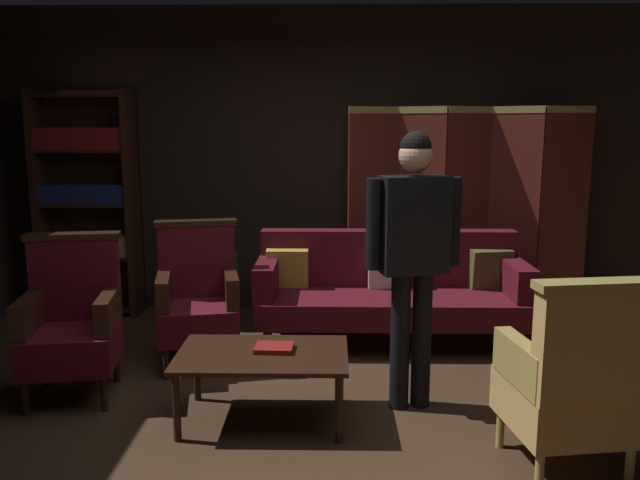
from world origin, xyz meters
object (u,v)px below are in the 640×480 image
object	(u,v)px
armchair_wing_left	(198,297)
armchair_wing_right	(72,321)
velvet_couch	(390,286)
coffee_table	(263,360)
standing_figure	(413,245)
book_red_leather	(274,348)
potted_plant	(211,271)
folding_screen	(466,210)
armchair_gilt_accent	(573,381)
bookshelf	(87,200)

from	to	relation	value
armchair_wing_left	armchair_wing_right	distance (m)	0.91
velvet_couch	coffee_table	xyz separation A→B (m)	(-0.87, -1.45, -0.08)
armchair_wing_left	standing_figure	xyz separation A→B (m)	(1.47, -0.74, 0.54)
velvet_couch	book_red_leather	distance (m)	1.62
coffee_table	potted_plant	distance (m)	2.04
folding_screen	armchair_gilt_accent	world-z (taller)	folding_screen
bookshelf	armchair_wing_right	distance (m)	2.00
velvet_couch	armchair_gilt_accent	distance (m)	2.14
standing_figure	book_red_leather	world-z (taller)	standing_figure
folding_screen	velvet_couch	size ratio (longest dim) A/B	1.00
standing_figure	folding_screen	bearing A→B (deg)	69.51
armchair_gilt_accent	folding_screen	bearing A→B (deg)	89.69
standing_figure	potted_plant	bearing A→B (deg)	132.26
potted_plant	book_red_leather	xyz separation A→B (m)	(0.73, -1.89, -0.03)
book_red_leather	folding_screen	bearing A→B (deg)	53.51
velvet_couch	armchair_wing_right	xyz separation A→B (m)	(-2.14, -1.09, 0.04)
folding_screen	bookshelf	size ratio (longest dim) A/B	1.04
armchair_wing_right	standing_figure	world-z (taller)	standing_figure
armchair_wing_right	potted_plant	bearing A→B (deg)	69.05
armchair_gilt_accent	book_red_leather	distance (m)	1.65
velvet_couch	bookshelf	bearing A→B (deg)	164.66
armchair_gilt_accent	velvet_couch	bearing A→B (deg)	109.75
armchair_wing_left	velvet_couch	bearing A→B (deg)	18.91
armchair_gilt_accent	standing_figure	size ratio (longest dim) A/B	0.61
folding_screen	bookshelf	distance (m)	3.44
velvet_couch	armchair_wing_right	distance (m)	2.40
armchair_wing_left	armchair_gilt_accent	bearing A→B (deg)	-34.95
folding_screen	armchair_wing_right	distance (m)	3.41
folding_screen	standing_figure	bearing A→B (deg)	-110.49
bookshelf	armchair_wing_right	size ratio (longest dim) A/B	1.97
bookshelf	standing_figure	distance (m)	3.36
bookshelf	standing_figure	size ratio (longest dim) A/B	1.20
potted_plant	coffee_table	bearing A→B (deg)	-70.88
potted_plant	book_red_leather	world-z (taller)	potted_plant
velvet_couch	potted_plant	distance (m)	1.61
folding_screen	standing_figure	xyz separation A→B (m)	(-0.72, -1.92, 0.04)
bookshelf	armchair_wing_left	bearing A→B (deg)	-44.65
folding_screen	potted_plant	distance (m)	2.35
armchair_gilt_accent	book_red_leather	size ratio (longest dim) A/B	4.66
coffee_table	potted_plant	size ratio (longest dim) A/B	1.25
armchair_wing_left	potted_plant	distance (m)	0.98
armchair_gilt_accent	armchair_wing_left	bearing A→B (deg)	145.05
armchair_wing_right	armchair_wing_left	bearing A→B (deg)	40.53
armchair_wing_left	book_red_leather	bearing A→B (deg)	-54.97
bookshelf	armchair_wing_left	size ratio (longest dim) A/B	1.97
velvet_couch	armchair_wing_left	bearing A→B (deg)	-161.09
folding_screen	bookshelf	bearing A→B (deg)	178.98
bookshelf	armchair_gilt_accent	bearing A→B (deg)	-38.82
coffee_table	book_red_leather	size ratio (longest dim) A/B	4.48
standing_figure	book_red_leather	size ratio (longest dim) A/B	7.62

